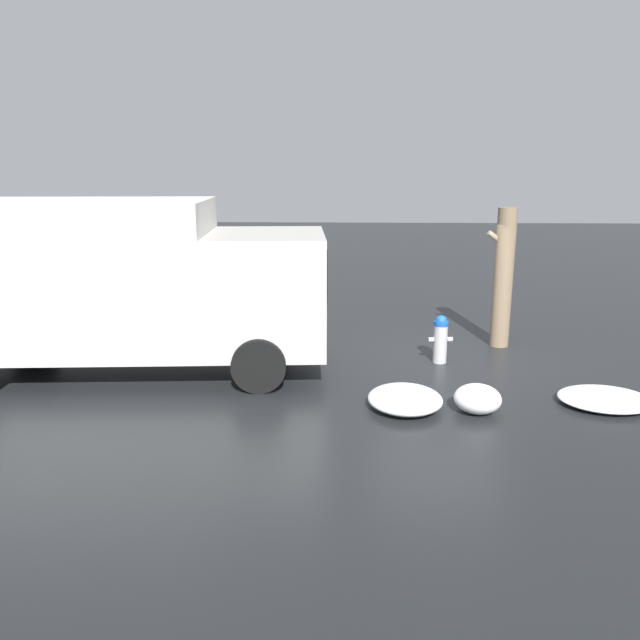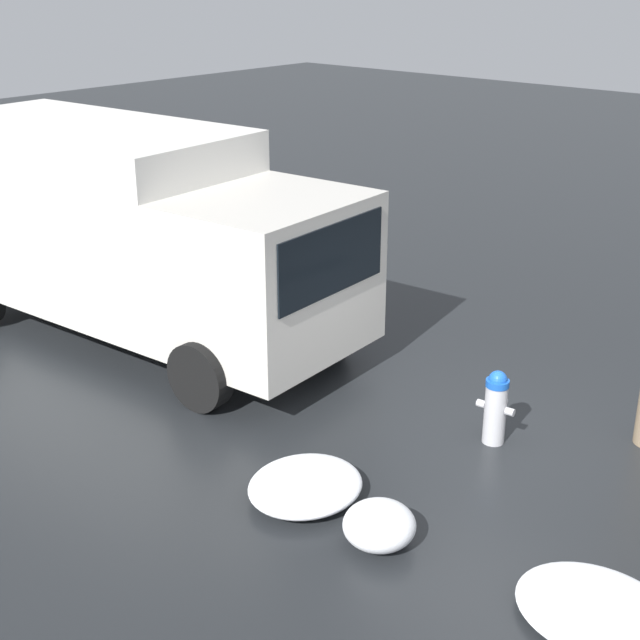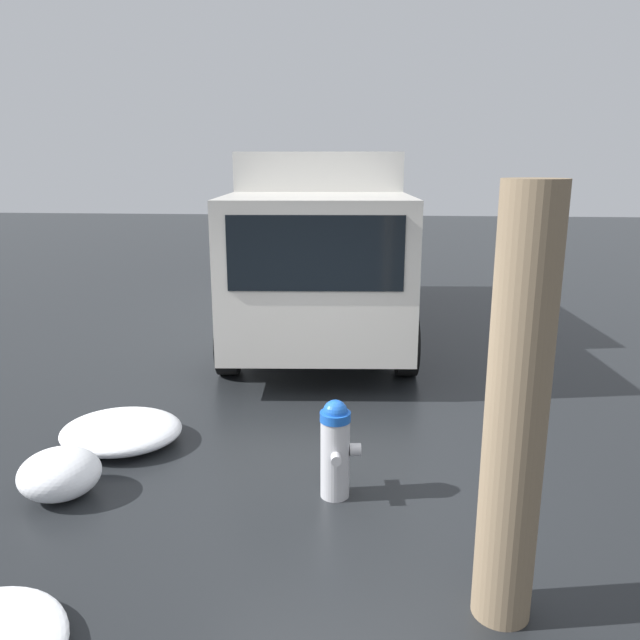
% 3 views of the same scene
% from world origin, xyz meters
% --- Properties ---
extents(ground_plane, '(60.00, 60.00, 0.00)m').
position_xyz_m(ground_plane, '(0.00, 0.00, 0.00)').
color(ground_plane, black).
extents(fire_hydrant, '(0.47, 0.37, 0.91)m').
position_xyz_m(fire_hydrant, '(0.00, -0.00, 0.47)').
color(fire_hydrant, '#B7B7BC').
rests_on(fire_hydrant, ground_plane).
extents(delivery_truck, '(7.25, 3.15, 3.06)m').
position_xyz_m(delivery_truck, '(5.88, 0.64, 1.66)').
color(delivery_truck, beige).
rests_on(delivery_truck, ground_plane).
extents(snow_pile_by_hydrant, '(1.44, 1.22, 0.18)m').
position_xyz_m(snow_pile_by_hydrant, '(-2.27, 2.07, 0.09)').
color(snow_pile_by_hydrant, white).
rests_on(snow_pile_by_hydrant, ground_plane).
extents(snow_pile_curbside, '(0.71, 0.72, 0.43)m').
position_xyz_m(snow_pile_curbside, '(-0.20, 2.45, 0.21)').
color(snow_pile_curbside, white).
rests_on(snow_pile_curbside, ground_plane).
extents(snow_pile_by_tree, '(1.15, 1.27, 0.29)m').
position_xyz_m(snow_pile_by_tree, '(0.87, 2.32, 0.15)').
color(snow_pile_by_tree, white).
rests_on(snow_pile_by_tree, ground_plane).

